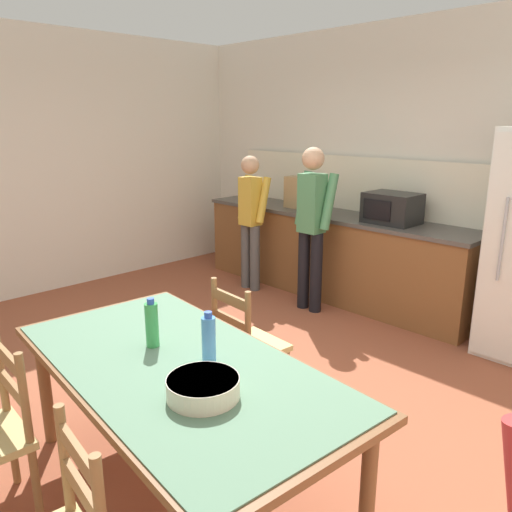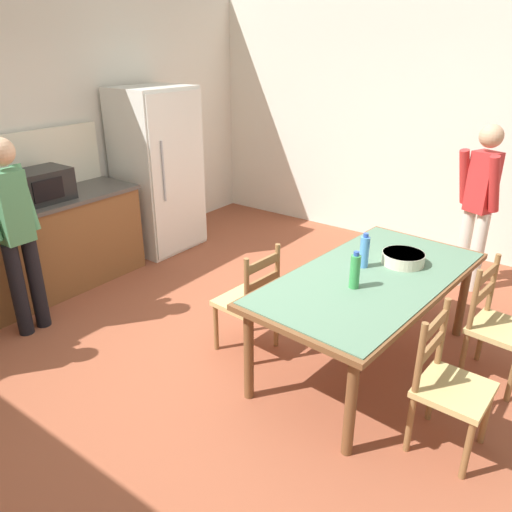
# 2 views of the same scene
# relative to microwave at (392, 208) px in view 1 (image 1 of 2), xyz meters

# --- Properties ---
(ground_plane) EXTENTS (8.32, 8.32, 0.00)m
(ground_plane) POSITION_rel_microwave_xyz_m (0.12, -2.21, -1.08)
(ground_plane) COLOR brown
(wall_back) EXTENTS (6.52, 0.12, 2.90)m
(wall_back) POSITION_rel_microwave_xyz_m (0.12, 0.45, 0.37)
(wall_back) COLOR silver
(wall_back) RESTS_ON ground
(wall_left) EXTENTS (0.12, 5.20, 2.90)m
(wall_left) POSITION_rel_microwave_xyz_m (-3.14, -2.21, 0.37)
(wall_left) COLOR silver
(wall_left) RESTS_ON ground
(kitchen_counter) EXTENTS (3.36, 0.66, 0.93)m
(kitchen_counter) POSITION_rel_microwave_xyz_m (-0.75, 0.02, -0.61)
(kitchen_counter) COLOR brown
(kitchen_counter) RESTS_ON ground
(counter_splashback) EXTENTS (3.32, 0.03, 0.60)m
(counter_splashback) POSITION_rel_microwave_xyz_m (-0.75, 0.33, 0.15)
(counter_splashback) COLOR #EFE8CB
(counter_splashback) RESTS_ON kitchen_counter
(microwave) EXTENTS (0.50, 0.39, 0.30)m
(microwave) POSITION_rel_microwave_xyz_m (0.00, 0.00, 0.00)
(microwave) COLOR black
(microwave) RESTS_ON kitchen_counter
(paper_bag) EXTENTS (0.24, 0.16, 0.36)m
(paper_bag) POSITION_rel_microwave_xyz_m (-1.26, -0.01, 0.03)
(paper_bag) COLOR tan
(paper_bag) RESTS_ON kitchen_counter
(dining_table) EXTENTS (2.07, 1.17, 0.76)m
(dining_table) POSITION_rel_microwave_xyz_m (0.66, -3.06, -0.40)
(dining_table) COLOR brown
(dining_table) RESTS_ON ground
(bottle_near_centre) EXTENTS (0.07, 0.07, 0.27)m
(bottle_near_centre) POSITION_rel_microwave_xyz_m (0.42, -3.04, -0.20)
(bottle_near_centre) COLOR green
(bottle_near_centre) RESTS_ON dining_table
(bottle_off_centre) EXTENTS (0.07, 0.07, 0.27)m
(bottle_off_centre) POSITION_rel_microwave_xyz_m (0.77, -2.95, -0.20)
(bottle_off_centre) COLOR #4C8ED6
(bottle_off_centre) RESTS_ON dining_table
(serving_bowl) EXTENTS (0.32, 0.32, 0.09)m
(serving_bowl) POSITION_rel_microwave_xyz_m (1.01, -3.17, -0.27)
(serving_bowl) COLOR beige
(serving_bowl) RESTS_ON dining_table
(chair_side_far_left) EXTENTS (0.45, 0.43, 0.91)m
(chair_side_far_left) POSITION_rel_microwave_xyz_m (0.28, -2.24, -0.64)
(chair_side_far_left) COLOR olive
(chair_side_far_left) RESTS_ON ground
(person_at_sink) EXTENTS (0.39, 0.27, 1.54)m
(person_at_sink) POSITION_rel_microwave_xyz_m (-1.50, -0.50, -0.22)
(person_at_sink) COLOR #4C4C4C
(person_at_sink) RESTS_ON ground
(person_at_counter) EXTENTS (0.42, 0.29, 1.67)m
(person_at_counter) POSITION_rel_microwave_xyz_m (-0.59, -0.52, -0.14)
(person_at_counter) COLOR black
(person_at_counter) RESTS_ON ground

